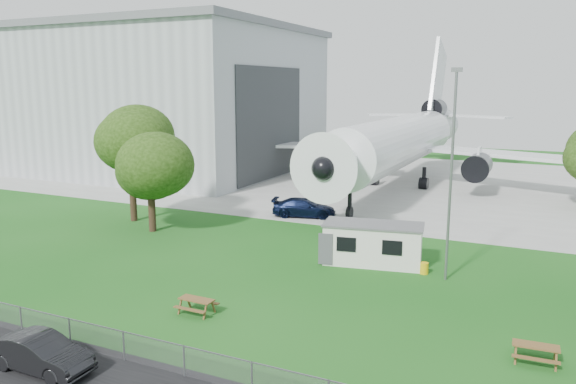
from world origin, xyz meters
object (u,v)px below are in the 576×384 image
at_px(hangar, 144,98).
at_px(airliner, 402,139).
at_px(picnic_west, 197,313).
at_px(car_centre_sedan, 41,354).
at_px(picnic_east, 535,362).
at_px(site_cabin, 373,244).

xyz_separation_m(hangar, airliner, (35.97, -0.14, -4.14)).
height_order(picnic_west, car_centre_sedan, car_centre_sedan).
relative_size(picnic_west, picnic_east, 1.00).
bearing_deg(car_centre_sedan, picnic_west, -17.77).
xyz_separation_m(airliner, car_centre_sedan, (-2.39, -47.42, -4.54)).
bearing_deg(picnic_east, site_cabin, 132.15).
height_order(site_cabin, picnic_west, site_cabin).
xyz_separation_m(airliner, picnic_east, (15.30, -38.26, -5.27)).
xyz_separation_m(hangar, picnic_east, (51.27, -38.40, -9.41)).
relative_size(hangar, car_centre_sedan, 9.72).
distance_m(picnic_west, picnic_east, 15.51).
bearing_deg(hangar, car_centre_sedan, -54.77).
height_order(hangar, site_cabin, hangar).
height_order(picnic_west, picnic_east, same).
bearing_deg(site_cabin, picnic_east, -44.57).
height_order(hangar, picnic_west, hangar).
xyz_separation_m(site_cabin, car_centre_sedan, (-7.86, -18.84, -0.58)).
distance_m(site_cabin, picnic_west, 12.78).
height_order(airliner, picnic_east, airliner).
distance_m(hangar, airliner, 36.21).
bearing_deg(airliner, car_centre_sedan, -92.88).
bearing_deg(site_cabin, picnic_west, -116.05).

